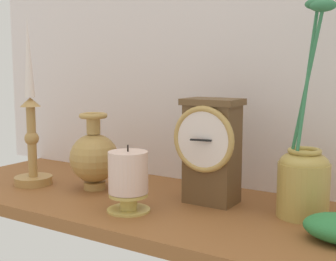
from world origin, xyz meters
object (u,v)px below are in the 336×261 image
(brass_vase_jar, at_px, (304,173))
(candlestick_tall_left, at_px, (31,130))
(mantel_clock, at_px, (211,149))
(brass_vase_bulbous, at_px, (94,157))
(pillar_candle_front, at_px, (128,179))

(brass_vase_jar, bearing_deg, candlestick_tall_left, -170.52)
(mantel_clock, bearing_deg, brass_vase_jar, 4.38)
(mantel_clock, xyz_separation_m, brass_vase_bulbous, (-0.26, -0.04, -0.03))
(mantel_clock, xyz_separation_m, pillar_candle_front, (-0.10, -0.12, -0.05))
(brass_vase_bulbous, distance_m, pillar_candle_front, 0.17)
(mantel_clock, xyz_separation_m, candlestick_tall_left, (-0.40, -0.08, 0.02))
(pillar_candle_front, bearing_deg, candlestick_tall_left, 172.09)
(brass_vase_jar, xyz_separation_m, pillar_candle_front, (-0.28, -0.14, -0.02))
(pillar_candle_front, bearing_deg, mantel_clock, 50.15)
(brass_vase_bulbous, relative_size, brass_vase_jar, 0.44)
(mantel_clock, height_order, pillar_candle_front, mantel_clock)
(candlestick_tall_left, height_order, brass_vase_jar, brass_vase_jar)
(brass_vase_jar, bearing_deg, brass_vase_bulbous, -172.85)
(candlestick_tall_left, xyz_separation_m, brass_vase_jar, (0.57, 0.10, -0.04))
(candlestick_tall_left, height_order, brass_vase_bulbous, candlestick_tall_left)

